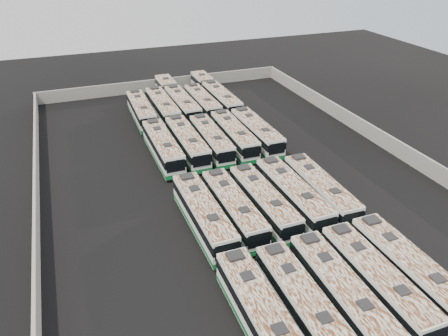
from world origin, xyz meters
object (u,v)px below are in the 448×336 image
Objects in this scene: bus_midfront_far_right at (320,190)px; bus_back_far_right at (215,94)px; bus_front_far_left at (261,316)px; bus_midfront_right at (293,195)px; bus_midback_far_left at (163,147)px; bus_back_center at (177,99)px; bus_front_left at (304,306)px; bus_midfront_far_left at (204,215)px; bus_midfront_center at (264,202)px; bus_midback_far_right at (256,132)px; bus_front_right at (376,281)px; bus_back_left at (163,107)px; bus_midback_left at (187,142)px; bus_back_far_left at (141,111)px; bus_midfront_left at (234,208)px; bus_midback_center at (211,140)px; bus_front_far_right at (409,271)px; bus_midback_right at (234,135)px; bus_back_right at (202,103)px; bus_front_center at (341,294)px.

bus_midfront_far_right is 0.64× the size of bus_back_far_right.
bus_midfront_right is (10.02, 13.68, 0.04)m from bus_front_far_left.
bus_midback_far_left is 0.65× the size of bus_back_center.
bus_midfront_right is 33.61m from bus_back_far_right.
bus_midfront_far_left reaches higher than bus_front_left.
bus_midfront_far_left reaches higher than bus_midfront_center.
bus_front_far_left is 0.99× the size of bus_midback_far_right.
bus_front_right is 0.98× the size of bus_back_left.
bus_front_far_left is 32.69m from bus_midback_far_right.
bus_front_far_left is at bearing -106.09° from bus_back_far_right.
bus_midback_left is at bearing 2.92° from bus_midback_far_left.
bus_midfront_far_left is 0.66× the size of bus_back_far_right.
bus_midback_left reaches higher than bus_back_far_left.
bus_midback_center is (3.28, 16.16, -0.00)m from bus_midfront_left.
bus_midback_far_left is 0.65× the size of bus_back_far_right.
bus_midfront_far_right is at bearing -66.80° from bus_midback_center.
bus_front_far_left is 14.12m from bus_midfront_left.
bus_front_far_right is 44.92m from bus_back_left.
bus_front_left is 0.97× the size of bus_front_far_right.
bus_midfront_right is 1.02× the size of bus_midback_right.
bus_midfront_far_left is at bearing 89.79° from bus_front_far_left.
bus_midfront_left is at bearing -100.58° from bus_midback_center.
bus_midfront_right is at bearing -67.99° from bus_midback_left.
bus_back_left reaches higher than bus_midback_far_left.
bus_back_left reaches higher than bus_midback_right.
bus_midback_left is 14.10m from bus_back_far_left.
bus_midback_left is at bearing 108.37° from bus_front_far_right.
bus_midfront_center is at bearing 0.59° from bus_midfront_far_left.
bus_back_far_left is at bearing 116.28° from bus_midback_center.
bus_front_right is at bearing -0.24° from bus_front_far_left.
bus_midback_left is at bearing 83.76° from bus_front_far_left.
bus_midback_far_left reaches higher than bus_back_center.
bus_midback_far_left is 13.23m from bus_midback_far_right.
bus_midfront_left is at bearing -102.58° from bus_back_right.
bus_front_far_right is 30.23m from bus_midback_right.
bus_midfront_far_right is 33.09m from bus_back_far_left.
bus_back_left is at bearing 103.94° from bus_midback_center.
bus_midfront_far_right is (9.94, 13.77, 0.03)m from bus_front_left.
bus_midfront_center is 16.21m from bus_midback_center.
bus_front_center is at bearing -77.91° from bus_midback_far_left.
bus_midfront_far_left is 1.02× the size of bus_midfront_far_right.
bus_back_far_left reaches higher than bus_midfront_center.
bus_back_far_right is at bearing 67.75° from bus_midfront_far_left.
bus_front_center is 47.83m from bus_back_far_right.
bus_midfront_center is 33.42m from bus_back_center.
bus_midfront_far_left reaches higher than bus_front_right.
bus_back_left is (3.39, -0.02, 0.06)m from bus_back_far_left.
bus_midfront_far_left reaches higher than bus_midback_center.
bus_midfront_far_right reaches higher than bus_midfront_left.
bus_midback_left is at bearing 89.39° from bus_midfront_left.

